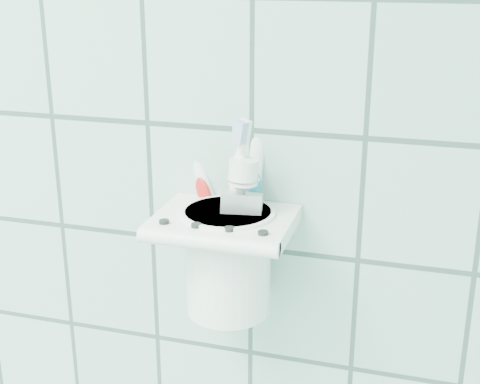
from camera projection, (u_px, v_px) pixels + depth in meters
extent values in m
cube|color=white|center=(236.00, 218.00, 0.66)|extent=(0.05, 0.02, 0.04)
cube|color=white|center=(224.00, 222.00, 0.62)|extent=(0.13, 0.10, 0.01)
cylinder|color=white|center=(207.00, 242.00, 0.58)|extent=(0.13, 0.01, 0.01)
cylinder|color=black|center=(164.00, 222.00, 0.60)|extent=(0.01, 0.01, 0.00)
cylinder|color=black|center=(196.00, 226.00, 0.59)|extent=(0.01, 0.01, 0.00)
cylinder|color=black|center=(229.00, 230.00, 0.59)|extent=(0.01, 0.01, 0.00)
cylinder|color=black|center=(263.00, 233.00, 0.58)|extent=(0.01, 0.01, 0.00)
cylinder|color=white|center=(228.00, 261.00, 0.64)|extent=(0.08, 0.08, 0.10)
cylinder|color=white|center=(228.00, 214.00, 0.63)|extent=(0.09, 0.09, 0.01)
cylinder|color=black|center=(228.00, 213.00, 0.63)|extent=(0.07, 0.07, 0.00)
cylinder|color=white|center=(242.00, 212.00, 0.64)|extent=(0.09, 0.05, 0.16)
cylinder|color=white|center=(242.00, 111.00, 0.61)|extent=(0.02, 0.02, 0.03)
cube|color=silver|center=(240.00, 97.00, 0.60)|extent=(0.02, 0.02, 0.03)
cube|color=white|center=(243.00, 95.00, 0.61)|extent=(0.02, 0.01, 0.03)
ellipsoid|color=red|center=(240.00, 193.00, 0.63)|extent=(0.03, 0.01, 0.03)
cylinder|color=white|center=(242.00, 215.00, 0.62)|extent=(0.02, 0.07, 0.18)
cylinder|color=white|center=(242.00, 108.00, 0.59)|extent=(0.01, 0.02, 0.03)
cube|color=silver|center=(240.00, 92.00, 0.58)|extent=(0.02, 0.02, 0.03)
cube|color=white|center=(243.00, 90.00, 0.59)|extent=(0.02, 0.02, 0.03)
ellipsoid|color=teal|center=(241.00, 195.00, 0.61)|extent=(0.02, 0.02, 0.03)
cylinder|color=white|center=(218.00, 224.00, 0.64)|extent=(0.04, 0.02, 0.15)
cylinder|color=white|center=(217.00, 140.00, 0.62)|extent=(0.01, 0.01, 0.02)
cube|color=silver|center=(215.00, 128.00, 0.61)|extent=(0.02, 0.01, 0.02)
cube|color=white|center=(217.00, 126.00, 0.61)|extent=(0.02, 0.01, 0.02)
ellipsoid|color=green|center=(216.00, 209.00, 0.63)|extent=(0.02, 0.01, 0.03)
cube|color=silver|center=(236.00, 249.00, 0.63)|extent=(0.04, 0.02, 0.11)
cube|color=silver|center=(236.00, 300.00, 0.65)|extent=(0.04, 0.01, 0.01)
cone|color=silver|center=(236.00, 188.00, 0.61)|extent=(0.04, 0.04, 0.02)
cylinder|color=white|center=(236.00, 173.00, 0.61)|extent=(0.03, 0.03, 0.03)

